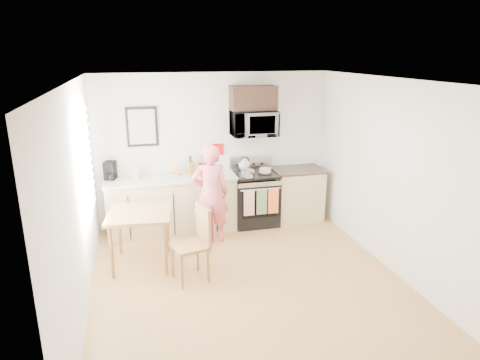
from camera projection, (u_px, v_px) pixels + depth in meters
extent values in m
plane|color=#A4833F|center=(250.00, 283.00, 5.61)|extent=(4.60, 4.60, 0.00)
cube|color=silver|center=(215.00, 149.00, 7.37)|extent=(4.00, 0.04, 2.60)
cube|color=silver|center=(336.00, 284.00, 3.10)|extent=(4.00, 0.04, 2.60)
cube|color=silver|center=(78.00, 203.00, 4.77)|extent=(0.04, 4.60, 2.60)
cube|color=silver|center=(395.00, 178.00, 5.71)|extent=(0.04, 4.60, 2.60)
cube|color=white|center=(251.00, 81.00, 4.86)|extent=(4.00, 4.60, 0.04)
cube|color=white|center=(84.00, 164.00, 5.44)|extent=(0.02, 1.40, 1.50)
cube|color=white|center=(85.00, 164.00, 5.44)|extent=(0.01, 1.30, 1.40)
cube|color=tan|center=(172.00, 205.00, 7.15)|extent=(2.10, 0.60, 0.90)
cube|color=beige|center=(171.00, 179.00, 7.02)|extent=(2.14, 0.64, 0.04)
cube|color=tan|center=(297.00, 195.00, 7.68)|extent=(0.84, 0.60, 0.90)
cube|color=black|center=(298.00, 170.00, 7.54)|extent=(0.88, 0.64, 0.04)
cube|color=black|center=(255.00, 202.00, 7.48)|extent=(0.76, 0.65, 0.77)
cube|color=black|center=(260.00, 205.00, 7.17)|extent=(0.61, 0.02, 0.45)
cube|color=#A9A9AE|center=(260.00, 186.00, 7.08)|extent=(0.74, 0.02, 0.14)
cylinder|color=#A9A9AE|center=(261.00, 189.00, 7.05)|extent=(0.68, 0.02, 0.02)
cube|color=black|center=(255.00, 174.00, 7.33)|extent=(0.76, 0.65, 0.04)
cube|color=#A9A9AE|center=(251.00, 163.00, 7.55)|extent=(0.76, 0.08, 0.24)
cube|color=silver|center=(249.00, 203.00, 7.06)|extent=(0.18, 0.02, 0.44)
cube|color=#516946|center=(262.00, 202.00, 7.11)|extent=(0.18, 0.02, 0.44)
cube|color=#DA4D20|center=(273.00, 201.00, 7.16)|extent=(0.18, 0.02, 0.44)
imported|color=#A9A9AE|center=(254.00, 123.00, 7.18)|extent=(0.76, 0.51, 0.42)
cube|color=black|center=(253.00, 98.00, 7.11)|extent=(0.76, 0.35, 0.40)
cube|color=black|center=(142.00, 127.00, 6.94)|extent=(0.50, 0.03, 0.65)
cube|color=#A3A79D|center=(142.00, 127.00, 6.92)|extent=(0.42, 0.01, 0.56)
cube|color=#AD0E12|center=(218.00, 149.00, 7.37)|extent=(0.20, 0.02, 0.20)
imported|color=#D83B4E|center=(211.00, 194.00, 6.67)|extent=(0.61, 0.44, 1.58)
cube|color=brown|center=(139.00, 213.00, 5.90)|extent=(0.85, 0.85, 0.04)
cylinder|color=brown|center=(112.00, 252.00, 5.64)|extent=(0.05, 0.05, 0.76)
cylinder|color=brown|center=(165.00, 249.00, 5.72)|extent=(0.05, 0.05, 0.76)
cylinder|color=brown|center=(119.00, 231.00, 6.31)|extent=(0.05, 0.05, 0.76)
cylinder|color=brown|center=(167.00, 229.00, 6.39)|extent=(0.05, 0.05, 0.76)
cube|color=brown|center=(190.00, 246.00, 5.57)|extent=(0.51, 0.51, 0.04)
cube|color=brown|center=(203.00, 224.00, 5.58)|extent=(0.14, 0.42, 0.51)
cube|color=maroon|center=(205.00, 223.00, 5.59)|extent=(0.15, 0.39, 0.43)
cylinder|color=brown|center=(182.00, 273.00, 5.41)|extent=(0.03, 0.03, 0.47)
cylinder|color=brown|center=(208.00, 266.00, 5.57)|extent=(0.03, 0.03, 0.47)
cylinder|color=brown|center=(173.00, 261.00, 5.71)|extent=(0.03, 0.03, 0.47)
cylinder|color=brown|center=(198.00, 255.00, 5.88)|extent=(0.03, 0.03, 0.47)
cube|color=brown|center=(191.00, 168.00, 7.17)|extent=(0.13, 0.16, 0.21)
cylinder|color=#AD0E12|center=(202.00, 168.00, 7.32)|extent=(0.12, 0.12, 0.15)
imported|color=silver|center=(177.00, 174.00, 7.13)|extent=(0.27, 0.27, 0.05)
cube|color=#D2B47E|center=(134.00, 172.00, 6.88)|extent=(0.11, 0.11, 0.23)
cube|color=black|center=(110.00, 170.00, 6.88)|extent=(0.21, 0.24, 0.29)
cylinder|color=black|center=(110.00, 176.00, 6.82)|extent=(0.11, 0.11, 0.11)
cube|color=tan|center=(206.00, 174.00, 6.99)|extent=(0.34, 0.20, 0.12)
cylinder|color=black|center=(265.00, 173.00, 7.32)|extent=(0.25, 0.25, 0.01)
cylinder|color=tan|center=(265.00, 170.00, 7.31)|extent=(0.20, 0.20, 0.07)
sphere|color=silver|center=(244.00, 165.00, 7.45)|extent=(0.20, 0.20, 0.20)
cone|color=silver|center=(244.00, 159.00, 7.42)|extent=(0.06, 0.06, 0.06)
torus|color=black|center=(244.00, 161.00, 7.44)|extent=(0.18, 0.02, 0.18)
cylinder|color=#A9A9AE|center=(248.00, 174.00, 7.08)|extent=(0.23, 0.23, 0.11)
cylinder|color=black|center=(252.00, 174.00, 6.92)|extent=(0.05, 0.20, 0.02)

